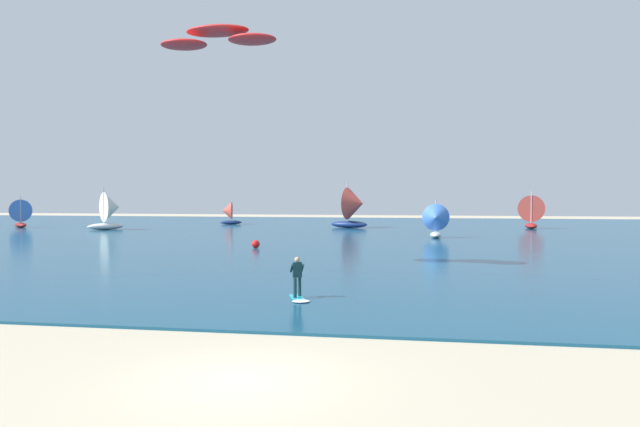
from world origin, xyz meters
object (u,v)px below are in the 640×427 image
(sailboat_trailing, at_px, (436,220))
(sailboat_center_horizon, at_px, (110,210))
(marker_buoy, at_px, (256,244))
(kitesurfer, at_px, (298,284))
(sailboat_far_right, at_px, (228,213))
(sailboat_mid_right, at_px, (19,213))
(sailboat_outermost, at_px, (530,211))
(sailboat_leading, at_px, (354,207))
(kite, at_px, (217,38))

(sailboat_trailing, bearing_deg, sailboat_center_horizon, 168.56)
(marker_buoy, bearing_deg, kitesurfer, -70.15)
(sailboat_far_right, xyz_separation_m, marker_buoy, (13.80, -34.98, -1.29))
(sailboat_mid_right, relative_size, sailboat_far_right, 1.12)
(sailboat_center_horizon, bearing_deg, sailboat_outermost, 12.35)
(sailboat_trailing, relative_size, sailboat_leading, 0.65)
(sailboat_trailing, height_order, sailboat_center_horizon, sailboat_center_horizon)
(sailboat_far_right, height_order, sailboat_outermost, sailboat_outermost)
(sailboat_leading, bearing_deg, kite, -94.00)
(kite, distance_m, sailboat_center_horizon, 43.28)
(sailboat_mid_right, bearing_deg, sailboat_center_horizon, -11.02)
(kite, height_order, sailboat_leading, kite)
(sailboat_mid_right, xyz_separation_m, sailboat_center_horizon, (13.83, -2.69, 0.47))
(kitesurfer, distance_m, sailboat_center_horizon, 53.05)
(kite, relative_size, sailboat_trailing, 1.94)
(sailboat_far_right, height_order, sailboat_leading, sailboat_leading)
(sailboat_center_horizon, relative_size, sailboat_leading, 0.88)
(sailboat_center_horizon, height_order, sailboat_leading, sailboat_leading)
(kitesurfer, distance_m, sailboat_outermost, 56.34)
(sailboat_center_horizon, height_order, sailboat_outermost, sailboat_center_horizon)
(sailboat_mid_right, relative_size, sailboat_trailing, 1.07)
(kitesurfer, distance_m, sailboat_far_right, 60.89)
(sailboat_far_right, relative_size, sailboat_outermost, 0.78)
(sailboat_mid_right, distance_m, sailboat_trailing, 52.30)
(sailboat_far_right, bearing_deg, kitesurfer, -69.11)
(sailboat_mid_right, bearing_deg, sailboat_far_right, 25.96)
(sailboat_far_right, relative_size, sailboat_leading, 0.63)
(kitesurfer, xyz_separation_m, kite, (-6.44, 9.01, 12.31))
(marker_buoy, bearing_deg, sailboat_leading, 81.37)
(kite, distance_m, marker_buoy, 18.08)
(sailboat_mid_right, xyz_separation_m, sailboat_trailing, (51.28, -10.27, -0.12))
(kite, height_order, sailboat_mid_right, kite)
(sailboat_trailing, bearing_deg, kitesurfer, -99.77)
(sailboat_far_right, bearing_deg, kite, -72.32)
(sailboat_far_right, xyz_separation_m, sailboat_leading, (18.18, -6.13, 0.96))
(sailboat_outermost, relative_size, marker_buoy, 7.15)
(sailboat_mid_right, xyz_separation_m, sailboat_leading, (41.70, 5.33, 0.78))
(kite, height_order, sailboat_outermost, kite)
(marker_buoy, bearing_deg, sailboat_center_horizon, 138.43)
(sailboat_far_right, height_order, sailboat_center_horizon, sailboat_center_horizon)
(kite, relative_size, sailboat_leading, 1.26)
(kitesurfer, xyz_separation_m, sailboat_mid_right, (-45.23, 45.43, 1.20))
(sailboat_outermost, xyz_separation_m, sailboat_leading, (-21.19, -2.72, 0.50))
(kite, bearing_deg, sailboat_far_right, 107.68)
(kite, distance_m, sailboat_trailing, 31.08)
(sailboat_leading, bearing_deg, sailboat_center_horizon, -163.94)
(sailboat_mid_right, xyz_separation_m, sailboat_outermost, (62.90, 8.05, 0.28))
(sailboat_trailing, distance_m, marker_buoy, 19.30)
(sailboat_center_horizon, height_order, marker_buoy, sailboat_center_horizon)
(sailboat_far_right, bearing_deg, marker_buoy, -68.47)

